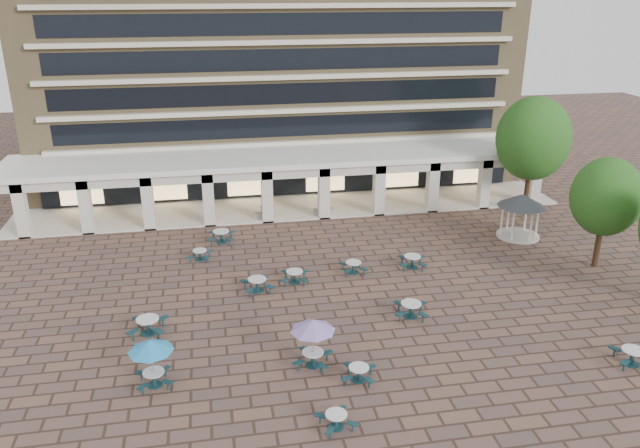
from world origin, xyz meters
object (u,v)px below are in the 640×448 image
at_px(planter_left, 264,213).
at_px(planter_right, 324,208).
at_px(gazebo, 521,205).
at_px(picnic_table_2, 411,309).
at_px(picnic_table_0, 148,325).
at_px(picnic_table_1, 336,419).

xyz_separation_m(planter_left, planter_right, (4.54, 0.00, 0.07)).
bearing_deg(gazebo, planter_right, 152.19).
bearing_deg(gazebo, picnic_table_2, -139.13).
height_order(picnic_table_0, picnic_table_2, picnic_table_0).
distance_m(picnic_table_0, planter_right, 19.31).
xyz_separation_m(gazebo, planter_right, (-12.50, 6.59, -1.77)).
bearing_deg(picnic_table_2, planter_right, 109.73).
xyz_separation_m(picnic_table_2, gazebo, (10.84, 9.38, 1.82)).
distance_m(picnic_table_1, picnic_table_2, 9.74).
relative_size(picnic_table_1, gazebo, 0.52).
height_order(picnic_table_2, planter_left, planter_left).
xyz_separation_m(picnic_table_1, planter_left, (-0.55, 23.90, 0.07)).
bearing_deg(picnic_table_1, gazebo, 32.77).
relative_size(picnic_table_1, picnic_table_2, 0.82).
bearing_deg(picnic_table_0, gazebo, 25.69).
bearing_deg(picnic_table_0, picnic_table_1, -41.64).
height_order(gazebo, planter_left, gazebo).
relative_size(picnic_table_0, picnic_table_1, 1.20).
distance_m(picnic_table_2, planter_left, 17.14).
bearing_deg(picnic_table_1, picnic_table_2, 40.88).
bearing_deg(picnic_table_0, picnic_table_2, 3.05).
relative_size(gazebo, planter_right, 2.19).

